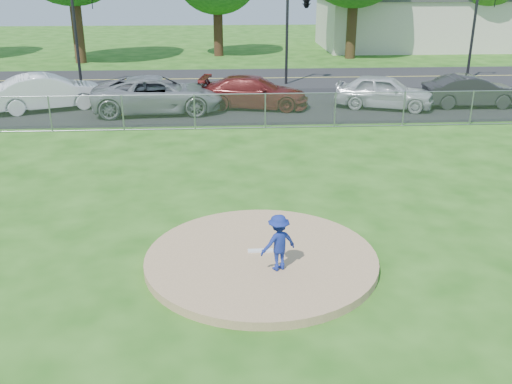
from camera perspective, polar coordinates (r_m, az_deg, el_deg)
ground at (r=22.70m, az=-1.22°, el=5.04°), size 120.00×120.00×0.00m
pitchers_mound at (r=13.37m, az=0.52°, el=-6.74°), size 5.40×5.40×0.20m
pitching_rubber at (r=13.49m, az=0.46°, el=-5.89°), size 0.60×0.15×0.04m
chain_link_fence at (r=24.43m, az=-1.43°, el=8.05°), size 40.00×0.06×1.50m
parking_lot at (r=28.98m, az=-1.75°, el=8.68°), size 50.00×8.00×0.01m
street at (r=36.33m, az=-2.14°, el=11.29°), size 60.00×7.00×0.01m
commercial_building at (r=52.70m, az=15.81°, el=16.08°), size 16.40×9.40×4.30m
traffic_signal_left at (r=34.81m, az=-17.27°, el=15.52°), size 1.28×0.20×5.60m
traffic_signal_center at (r=34.14m, az=4.88°, el=18.37°), size 1.42×2.48×5.60m
traffic_signal_right at (r=37.09m, az=21.32°, el=15.36°), size 1.28×0.20×5.60m
pitcher at (r=12.48m, az=2.26°, el=-5.07°), size 0.96×0.78×1.29m
traffic_cone at (r=27.62m, az=-12.96°, el=8.35°), size 0.40×0.40×0.78m
parked_car_white at (r=29.61m, az=-20.03°, el=9.38°), size 5.48×3.59×1.71m
parked_car_gray at (r=27.69m, az=-9.82°, el=9.58°), size 6.30×3.27×1.70m
parked_car_darkred at (r=28.26m, az=-0.17°, el=9.95°), size 5.56×3.04×1.53m
parked_car_pearl at (r=28.89m, az=12.69°, el=9.78°), size 5.09×3.33×1.61m
parked_car_charcoal at (r=30.46m, az=20.74°, el=9.42°), size 4.65×1.68×1.52m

